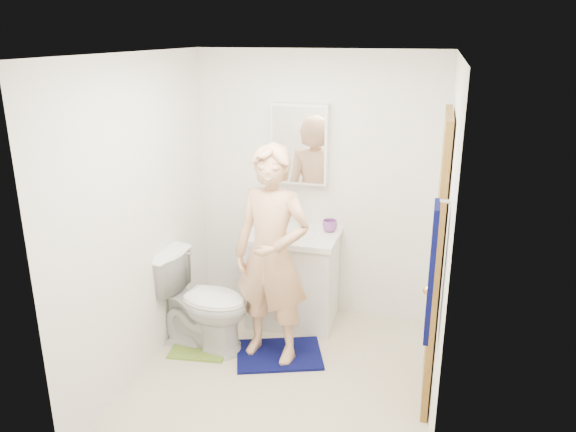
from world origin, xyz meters
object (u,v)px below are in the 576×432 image
object	(u,v)px
vanity_cabinet	(293,280)
toilet	(202,301)
soap_dispenser	(264,221)
toothbrush_cup	(330,226)
towel	(432,272)
medicine_cabinet	(300,144)
man	(272,256)

from	to	relation	value
vanity_cabinet	toilet	bearing A→B (deg)	-134.97
soap_dispenser	toothbrush_cup	size ratio (longest dim) A/B	1.60
towel	soap_dispenser	size ratio (longest dim) A/B	3.78
medicine_cabinet	soap_dispenser	xyz separation A→B (m)	(-0.25, -0.28, -0.64)
vanity_cabinet	towel	world-z (taller)	towel
vanity_cabinet	man	size ratio (longest dim) A/B	0.46
toothbrush_cup	man	size ratio (longest dim) A/B	0.08
towel	toothbrush_cup	distance (m)	1.87
towel	toilet	bearing A→B (deg)	154.31
man	medicine_cabinet	bearing A→B (deg)	100.41
toothbrush_cup	man	distance (m)	0.83
medicine_cabinet	man	bearing A→B (deg)	-90.56
medicine_cabinet	soap_dispenser	size ratio (longest dim) A/B	3.31
soap_dispenser	man	distance (m)	0.63
toilet	vanity_cabinet	bearing A→B (deg)	-36.52
towel	medicine_cabinet	bearing A→B (deg)	124.61
vanity_cabinet	toothbrush_cup	bearing A→B (deg)	23.05
vanity_cabinet	medicine_cabinet	bearing A→B (deg)	90.00
towel	soap_dispenser	bearing A→B (deg)	134.94
vanity_cabinet	man	bearing A→B (deg)	-90.75
toilet	soap_dispenser	size ratio (longest dim) A/B	3.89
vanity_cabinet	toothbrush_cup	size ratio (longest dim) A/B	6.04
vanity_cabinet	toilet	world-z (taller)	toilet
towel	man	xyz separation A→B (m)	(-1.19, 0.85, -0.36)
toilet	toothbrush_cup	size ratio (longest dim) A/B	6.22
medicine_cabinet	toothbrush_cup	bearing A→B (deg)	-17.97
soap_dispenser	toothbrush_cup	distance (m)	0.58
towel	toothbrush_cup	size ratio (longest dim) A/B	6.04
towel	man	world-z (taller)	man
medicine_cabinet	toilet	size ratio (longest dim) A/B	0.85
medicine_cabinet	toilet	world-z (taller)	medicine_cabinet
vanity_cabinet	towel	distance (m)	2.08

